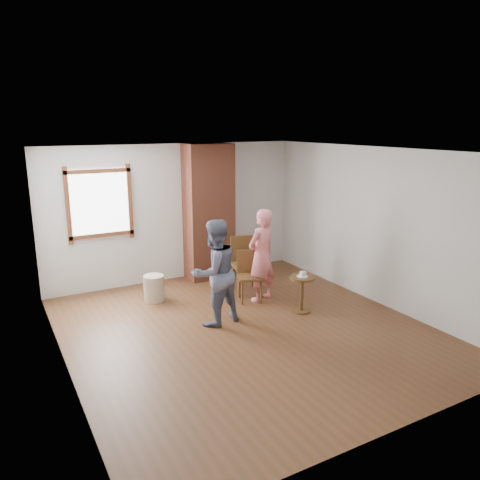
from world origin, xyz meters
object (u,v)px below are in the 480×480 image
(dining_chair_right, at_px, (245,261))
(side_table, at_px, (302,288))
(dining_chair_left, at_px, (249,273))
(man, at_px, (215,273))
(stoneware_crock, at_px, (154,288))
(person_pink, at_px, (262,255))

(dining_chair_right, xyz_separation_m, side_table, (0.30, -1.34, -0.15))
(dining_chair_left, bearing_deg, dining_chair_right, 90.68)
(side_table, distance_m, man, 1.49)
(stoneware_crock, distance_m, person_pink, 1.92)
(dining_chair_left, xyz_separation_m, side_table, (0.45, -0.89, -0.08))
(side_table, bearing_deg, dining_chair_right, 102.42)
(dining_chair_left, relative_size, person_pink, 0.54)
(stoneware_crock, bearing_deg, dining_chair_left, -26.61)
(side_table, xyz_separation_m, man, (-1.41, 0.28, 0.40))
(dining_chair_left, xyz_separation_m, dining_chair_right, (0.16, 0.45, 0.08))
(dining_chair_right, xyz_separation_m, man, (-1.11, -1.06, 0.25))
(dining_chair_right, height_order, man, man)
(stoneware_crock, bearing_deg, side_table, -40.30)
(side_table, bearing_deg, person_pink, 110.41)
(side_table, bearing_deg, stoneware_crock, 139.70)
(dining_chair_right, height_order, person_pink, person_pink)
(dining_chair_left, xyz_separation_m, man, (-0.95, -0.61, 0.33))
(dining_chair_left, distance_m, dining_chair_right, 0.48)
(dining_chair_left, distance_m, side_table, 1.00)
(stoneware_crock, xyz_separation_m, man, (0.51, -1.34, 0.58))
(dining_chair_right, distance_m, man, 1.56)
(side_table, bearing_deg, man, 168.70)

